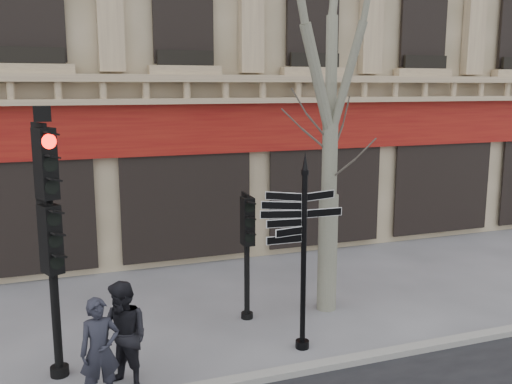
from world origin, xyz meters
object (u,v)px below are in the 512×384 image
at_px(traffic_signal_secondary, 247,234).
at_px(pedestrian_b, 124,337).
at_px(fingerpost, 304,219).
at_px(traffic_signal_main, 49,211).
at_px(pedestrian_a, 100,351).

height_order(traffic_signal_secondary, pedestrian_b, traffic_signal_secondary).
distance_m(fingerpost, pedestrian_b, 3.55).
bearing_deg(traffic_signal_main, pedestrian_b, -63.57).
height_order(traffic_signal_main, pedestrian_a, traffic_signal_main).
relative_size(fingerpost, traffic_signal_secondary, 1.42).
height_order(fingerpost, pedestrian_b, fingerpost).
bearing_deg(pedestrian_b, pedestrian_a, -93.81).
bearing_deg(traffic_signal_main, pedestrian_a, -84.93).
height_order(traffic_signal_main, traffic_signal_secondary, traffic_signal_main).
xyz_separation_m(traffic_signal_secondary, pedestrian_b, (-2.69, -1.95, -0.90)).
distance_m(fingerpost, traffic_signal_secondary, 1.81).
xyz_separation_m(fingerpost, traffic_signal_secondary, (-0.49, 1.61, -0.64)).
bearing_deg(pedestrian_b, traffic_signal_main, -166.54).
height_order(fingerpost, pedestrian_a, fingerpost).
bearing_deg(traffic_signal_secondary, traffic_signal_main, -160.47).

